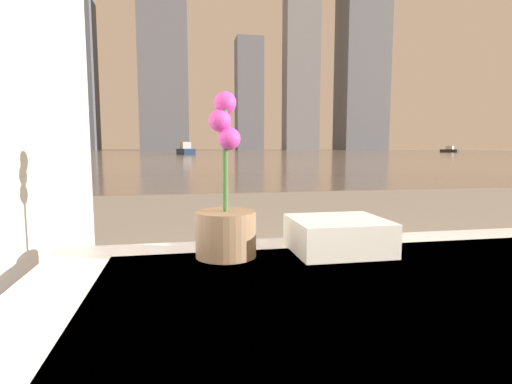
{
  "coord_description": "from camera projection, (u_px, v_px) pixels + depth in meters",
  "views": [
    {
      "loc": [
        -0.49,
        -0.02,
        0.82
      ],
      "look_at": [
        -0.06,
        2.28,
        0.56
      ],
      "focal_mm": 28.0,
      "sensor_mm": 36.0,
      "label": 1
    }
  ],
  "objects": [
    {
      "name": "skyline_tower_2",
      "position": [
        164.0,
        73.0,
        112.17
      ],
      "size": [
        13.21,
        12.36,
        43.42
      ],
      "color": "slate",
      "rests_on": "ground_plane"
    },
    {
      "name": "skyline_tower_1",
      "position": [
        74.0,
        11.0,
        106.24
      ],
      "size": [
        9.48,
        9.27,
        74.21
      ],
      "color": "#4C515B",
      "rests_on": "ground_plane"
    },
    {
      "name": "harbor_boat_2",
      "position": [
        450.0,
        150.0,
        65.25
      ],
      "size": [
        2.21,
        2.93,
        1.06
      ],
      "color": "#2D2D33",
      "rests_on": "harbor_water"
    },
    {
      "name": "skyline_tower_5",
      "position": [
        363.0,
        32.0,
        121.49
      ],
      "size": [
        13.82,
        11.12,
        71.73
      ],
      "color": "slate",
      "rests_on": "ground_plane"
    },
    {
      "name": "skyline_tower_3",
      "position": [
        249.0,
        95.0,
        117.23
      ],
      "size": [
        7.69,
        6.9,
        32.34
      ],
      "color": "slate",
      "rests_on": "ground_plane"
    },
    {
      "name": "towel_stack",
      "position": [
        338.0,
        235.0,
        0.97
      ],
      "size": [
        0.22,
        0.2,
        0.08
      ],
      "color": "silver",
      "rests_on": "bathtub"
    },
    {
      "name": "skyline_tower_4",
      "position": [
        302.0,
        22.0,
        117.75
      ],
      "size": [
        10.15,
        6.19,
        75.05
      ],
      "color": "slate",
      "rests_on": "ground_plane"
    },
    {
      "name": "potted_orchid",
      "position": [
        226.0,
        216.0,
        0.92
      ],
      "size": [
        0.14,
        0.14,
        0.38
      ],
      "color": "#8C6B4C",
      "rests_on": "bathtub"
    },
    {
      "name": "harbor_boat_0",
      "position": [
        186.0,
        150.0,
        45.41
      ],
      "size": [
        2.15,
        3.97,
        1.41
      ],
      "color": "navy",
      "rests_on": "harbor_water"
    },
    {
      "name": "harbor_water",
      "position": [
        184.0,
        153.0,
        60.76
      ],
      "size": [
        180.0,
        110.0,
        0.01
      ],
      "color": "gray",
      "rests_on": "ground_plane"
    }
  ]
}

